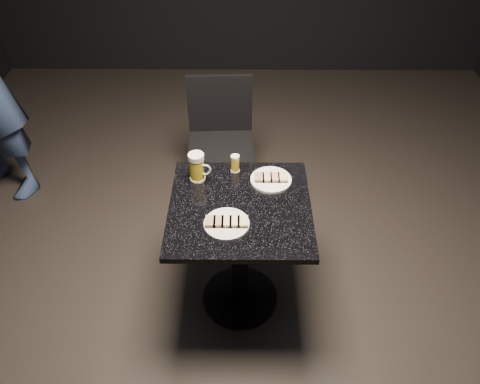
# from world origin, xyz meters

# --- Properties ---
(floor) EXTENTS (6.00, 6.00, 0.00)m
(floor) POSITION_xyz_m (0.00, 0.00, 0.00)
(floor) COLOR black
(floor) RESTS_ON ground
(plate_large) EXTENTS (0.22, 0.22, 0.01)m
(plate_large) POSITION_xyz_m (-0.06, -0.14, 0.76)
(plate_large) COLOR silver
(plate_large) RESTS_ON table
(plate_small) EXTENTS (0.21, 0.21, 0.01)m
(plate_small) POSITION_xyz_m (0.16, 0.19, 0.76)
(plate_small) COLOR white
(plate_small) RESTS_ON table
(table) EXTENTS (0.70, 0.70, 0.75)m
(table) POSITION_xyz_m (0.00, 0.00, 0.51)
(table) COLOR black
(table) RESTS_ON floor
(beer_mug) EXTENTS (0.12, 0.08, 0.16)m
(beer_mug) POSITION_xyz_m (-0.22, 0.20, 0.83)
(beer_mug) COLOR silver
(beer_mug) RESTS_ON table
(beer_tumbler) EXTENTS (0.05, 0.05, 0.10)m
(beer_tumbler) POSITION_xyz_m (-0.03, 0.28, 0.80)
(beer_tumbler) COLOR silver
(beer_tumbler) RESTS_ON table
(chair) EXTENTS (0.46, 0.46, 0.89)m
(chair) POSITION_xyz_m (-0.14, 0.97, 0.50)
(chair) COLOR black
(chair) RESTS_ON floor
(canapes_on_plate_large) EXTENTS (0.20, 0.07, 0.02)m
(canapes_on_plate_large) POSITION_xyz_m (-0.06, -0.14, 0.77)
(canapes_on_plate_large) COLOR #4C3521
(canapes_on_plate_large) RESTS_ON plate_large
(canapes_on_plate_small) EXTENTS (0.17, 0.07, 0.02)m
(canapes_on_plate_small) POSITION_xyz_m (0.16, 0.19, 0.77)
(canapes_on_plate_small) COLOR #4C3521
(canapes_on_plate_small) RESTS_ON plate_small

